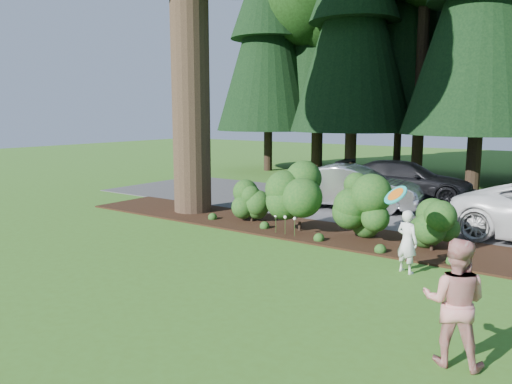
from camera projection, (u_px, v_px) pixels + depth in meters
ground at (240, 259)px, 11.40m from camera, size 80.00×80.00×0.00m
mulch_bed at (310, 231)px, 14.00m from camera, size 16.00×2.50×0.05m
driveway at (371, 208)px, 17.41m from camera, size 22.00×6.00×0.03m
shrub_row at (334, 207)px, 13.35m from camera, size 6.53×1.60×1.61m
lily_cluster at (285, 218)px, 13.42m from camera, size 0.69×0.09×0.57m
car_silver_wagon at (354, 187)px, 17.14m from camera, size 4.71×2.36×1.48m
car_dark_suv at (405, 180)px, 18.92m from camera, size 5.31×2.86×1.46m
child at (407, 241)px, 10.32m from camera, size 0.56×0.46×1.33m
adult at (454, 302)px, 6.51m from camera, size 0.92×0.77×1.71m
frisbee at (396, 195)px, 10.29m from camera, size 0.60×0.46×0.51m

